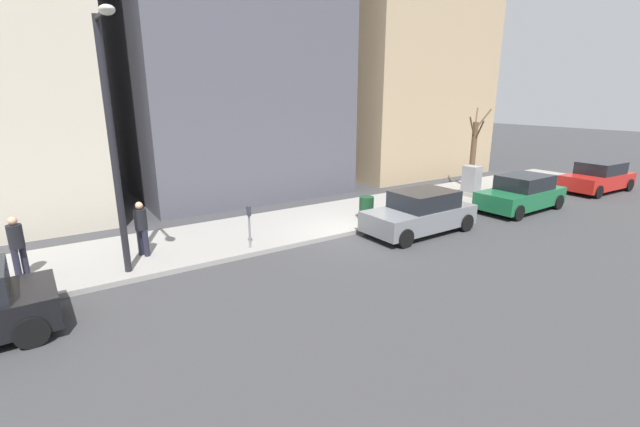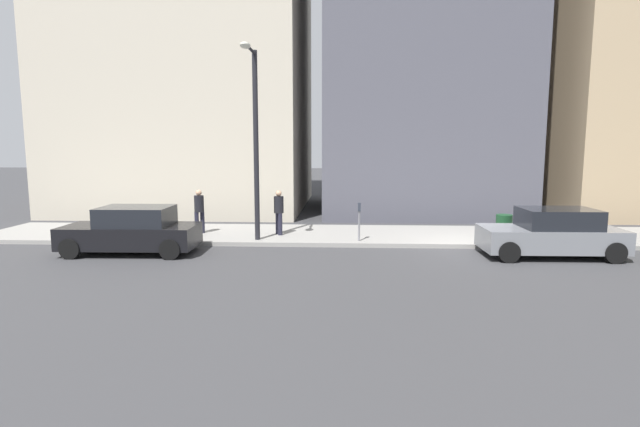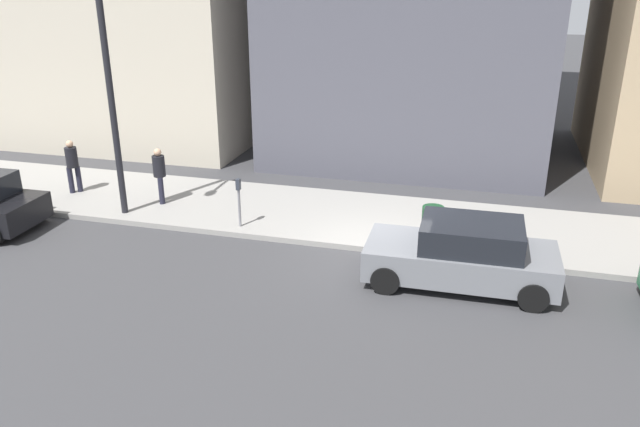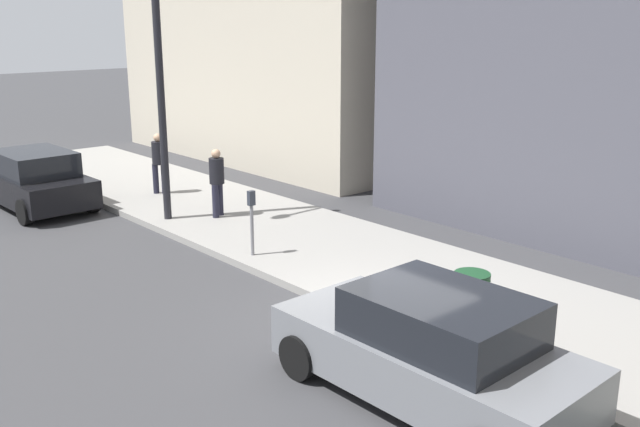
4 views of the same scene
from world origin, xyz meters
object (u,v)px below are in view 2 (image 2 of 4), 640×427
parked_car_grey (552,234)px  pedestrian_midblock (199,209)px  parked_car_black (132,231)px  trash_bin (504,227)px  pedestrian_near_meter (279,210)px  streetlamp (254,129)px  parking_meter (359,218)px

parked_car_grey → pedestrian_midblock: pedestrian_midblock is taller
parked_car_black → pedestrian_midblock: size_ratio=2.55×
parked_car_black → trash_bin: (2.14, -12.44, -0.14)m
trash_bin → pedestrian_midblock: (0.80, 11.10, 0.49)m
parked_car_black → parked_car_grey: bearing=-90.6°
pedestrian_near_meter → pedestrian_midblock: (0.13, 3.04, 0.00)m
parked_car_black → trash_bin: size_ratio=4.71×
trash_bin → pedestrian_midblock: size_ratio=0.54×
pedestrian_midblock → trash_bin: bearing=-49.0°
pedestrian_near_meter → parked_car_black: bearing=92.4°
trash_bin → streetlamp: bearing=94.1°
parking_meter → trash_bin: bearing=-85.0°
trash_bin → pedestrian_near_meter: size_ratio=0.54×
pedestrian_near_meter → streetlamp: bearing=123.6°
parked_car_grey → pedestrian_midblock: size_ratio=2.55×
parked_car_grey → pedestrian_near_meter: bearing=72.5°
parking_meter → parked_car_black: bearing=103.0°
pedestrian_midblock → streetlamp: bearing=-75.4°
parking_meter → pedestrian_midblock: 6.13m
trash_bin → pedestrian_near_meter: bearing=85.2°
streetlamp → parking_meter: bearing=-87.3°
parked_car_black → pedestrian_midblock: 3.25m
streetlamp → pedestrian_midblock: 4.05m
parked_car_black → streetlamp: size_ratio=0.65×
streetlamp → pedestrian_midblock: size_ratio=3.92×
trash_bin → pedestrian_midblock: bearing=85.9°
pedestrian_midblock → pedestrian_near_meter: bearing=-47.3°
streetlamp → pedestrian_near_meter: streetlamp is taller
trash_bin → pedestrian_midblock: 11.14m
parked_car_grey → parking_meter: 6.17m
parked_car_grey → pedestrian_midblock: bearing=76.0°
streetlamp → pedestrian_near_meter: 3.26m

